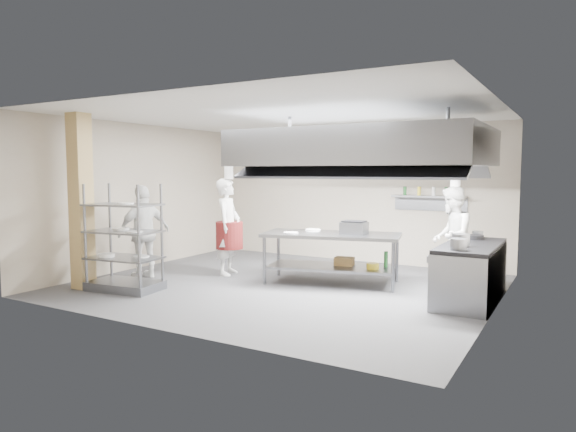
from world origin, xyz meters
The scene contains 23 objects.
floor centered at (0.00, 0.00, 0.00)m, with size 7.00×7.00×0.00m, color #37373A.
ceiling centered at (0.00, 0.00, 3.00)m, with size 7.00×7.00×0.00m, color silver.
wall_back centered at (0.00, 3.00, 1.50)m, with size 7.00×7.00×0.00m, color tan.
wall_left centered at (-3.50, 0.00, 1.50)m, with size 6.00×6.00×0.00m, color tan.
wall_right centered at (3.50, 0.00, 1.50)m, with size 6.00×6.00×0.00m, color tan.
column centered at (-2.90, -1.90, 1.50)m, with size 0.30×0.30×3.00m, color tan.
exhaust_hood centered at (1.30, 0.40, 2.40)m, with size 4.00×2.50×0.60m, color slate.
hood_strip_a centered at (0.40, 0.40, 2.08)m, with size 1.60×0.12×0.04m, color white.
hood_strip_b centered at (2.20, 0.40, 2.08)m, with size 1.60×0.12×0.04m, color white.
wall_shelf centered at (1.80, 2.84, 1.50)m, with size 1.50×0.28×0.04m, color slate.
island centered at (0.66, 0.59, 0.46)m, with size 2.42×1.01×0.91m, color gray, non-canonical shape.
island_worktop centered at (0.66, 0.59, 0.88)m, with size 2.42×1.01×0.06m, color slate.
island_undershelf centered at (0.66, 0.59, 0.30)m, with size 2.23×0.91×0.04m, color slate.
pass_rack centered at (-2.16, -1.65, 0.90)m, with size 1.21×0.70×1.81m, color gray, non-canonical shape.
cooking_range centered at (3.08, 0.50, 0.42)m, with size 0.80×2.00×0.84m, color slate.
range_top centered at (3.08, 0.50, 0.87)m, with size 0.78×1.96×0.06m, color black.
chef_head centered at (-1.42, 0.30, 0.94)m, with size 0.68×0.45×1.88m, color white.
chef_line centered at (2.60, 1.35, 0.88)m, with size 0.86×0.67×1.76m, color white.
chef_plating centered at (-2.60, -0.76, 0.88)m, with size 1.03×0.43×1.76m, color silver.
griddle centered at (1.06, 0.67, 1.02)m, with size 0.44×0.34×0.21m, color slate.
wicker_basket centered at (0.85, 0.74, 0.39)m, with size 0.34×0.23×0.15m, color brown.
stockpot centered at (2.98, 0.20, 0.99)m, with size 0.26×0.26×0.18m, color gray.
plate_stack centered at (-2.16, -1.65, 0.58)m, with size 0.28×0.28×0.05m, color white.
Camera 1 is at (4.53, -7.73, 2.02)m, focal length 32.00 mm.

